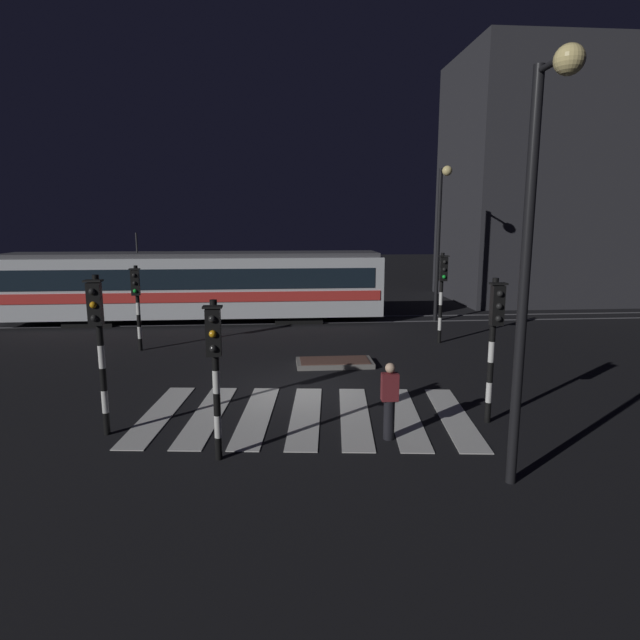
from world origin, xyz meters
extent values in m
plane|color=black|center=(0.00, 0.00, 0.00)|extent=(120.00, 120.00, 0.00)
cube|color=#59595E|center=(0.00, 9.74, 0.01)|extent=(80.00, 0.12, 0.03)
cube|color=#59595E|center=(0.00, 11.18, 0.01)|extent=(80.00, 0.12, 0.03)
cube|color=silver|center=(-3.58, -1.84, 0.01)|extent=(1.14, 4.26, 0.02)
cube|color=silver|center=(-2.39, -1.97, 0.01)|extent=(1.14, 4.26, 0.02)
cube|color=silver|center=(-1.19, -2.10, 0.01)|extent=(1.14, 4.26, 0.02)
cube|color=silver|center=(0.00, -2.22, 0.01)|extent=(1.14, 4.26, 0.02)
cube|color=silver|center=(1.19, -2.35, 0.01)|extent=(1.14, 4.26, 0.02)
cube|color=silver|center=(2.39, -2.48, 0.01)|extent=(1.14, 4.26, 0.02)
cube|color=silver|center=(3.58, -2.61, 0.01)|extent=(1.14, 4.26, 0.02)
cube|color=slate|center=(1.22, 2.34, 0.08)|extent=(2.50, 1.21, 0.16)
cube|color=brown|center=(1.22, 2.34, 0.17)|extent=(2.25, 1.09, 0.02)
cylinder|color=black|center=(-1.86, -4.48, 0.23)|extent=(0.14, 0.14, 0.46)
cylinder|color=white|center=(-1.86, -4.48, 0.69)|extent=(0.14, 0.14, 0.46)
cylinder|color=black|center=(-1.86, -4.48, 1.15)|extent=(0.14, 0.14, 0.46)
cylinder|color=white|center=(-1.86, -4.48, 1.61)|extent=(0.14, 0.14, 0.46)
cylinder|color=black|center=(-1.86, -4.48, 2.07)|extent=(0.14, 0.14, 0.46)
cylinder|color=white|center=(-1.86, -4.48, 2.53)|extent=(0.14, 0.14, 0.46)
cylinder|color=black|center=(-1.86, -4.48, 2.99)|extent=(0.14, 0.14, 0.46)
cube|color=black|center=(-1.86, -4.65, 2.62)|extent=(0.28, 0.20, 0.90)
sphere|color=black|center=(-1.86, -4.76, 2.90)|extent=(0.14, 0.14, 0.14)
sphere|color=orange|center=(-1.86, -4.76, 2.62)|extent=(0.14, 0.14, 0.14)
sphere|color=black|center=(-1.86, -4.76, 2.34)|extent=(0.14, 0.14, 0.14)
cube|color=black|center=(-1.86, -4.65, 3.11)|extent=(0.36, 0.24, 0.04)
cylinder|color=black|center=(5.65, 5.30, 0.25)|extent=(0.14, 0.14, 0.50)
cylinder|color=white|center=(5.65, 5.30, 0.75)|extent=(0.14, 0.14, 0.50)
cylinder|color=black|center=(5.65, 5.30, 1.25)|extent=(0.14, 0.14, 0.50)
cylinder|color=white|center=(5.65, 5.30, 1.74)|extent=(0.14, 0.14, 0.50)
cylinder|color=black|center=(5.65, 5.30, 2.24)|extent=(0.14, 0.14, 0.50)
cylinder|color=white|center=(5.65, 5.30, 2.74)|extent=(0.14, 0.14, 0.50)
cylinder|color=black|center=(5.65, 5.30, 3.24)|extent=(0.14, 0.14, 0.50)
cube|color=black|center=(5.65, 5.13, 2.89)|extent=(0.28, 0.20, 0.90)
sphere|color=black|center=(5.65, 5.02, 3.17)|extent=(0.14, 0.14, 0.14)
sphere|color=black|center=(5.65, 5.02, 2.89)|extent=(0.14, 0.14, 0.14)
sphere|color=green|center=(5.65, 5.02, 2.61)|extent=(0.14, 0.14, 0.14)
cube|color=black|center=(5.65, 5.13, 3.38)|extent=(0.36, 0.24, 0.04)
cylinder|color=black|center=(-5.65, 4.99, 0.22)|extent=(0.14, 0.14, 0.44)
cylinder|color=white|center=(-5.65, 4.99, 0.67)|extent=(0.14, 0.14, 0.44)
cylinder|color=black|center=(-5.65, 4.99, 1.11)|extent=(0.14, 0.14, 0.44)
cylinder|color=white|center=(-5.65, 4.99, 1.56)|extent=(0.14, 0.14, 0.44)
cylinder|color=black|center=(-5.65, 4.99, 2.00)|extent=(0.14, 0.14, 0.44)
cylinder|color=white|center=(-5.65, 4.99, 2.44)|extent=(0.14, 0.14, 0.44)
cylinder|color=black|center=(-5.65, 4.99, 2.89)|extent=(0.14, 0.14, 0.44)
cube|color=black|center=(-5.65, 4.82, 2.51)|extent=(0.28, 0.20, 0.90)
sphere|color=black|center=(-5.65, 4.71, 2.79)|extent=(0.14, 0.14, 0.14)
sphere|color=black|center=(-5.65, 4.71, 2.51)|extent=(0.14, 0.14, 0.14)
sphere|color=green|center=(-5.65, 4.71, 2.23)|extent=(0.14, 0.14, 0.14)
cube|color=black|center=(-5.65, 4.82, 3.00)|extent=(0.36, 0.24, 0.04)
cylinder|color=black|center=(-4.47, -2.99, 0.25)|extent=(0.14, 0.14, 0.51)
cylinder|color=white|center=(-4.47, -2.99, 0.76)|extent=(0.14, 0.14, 0.51)
cylinder|color=black|center=(-4.47, -2.99, 1.27)|extent=(0.14, 0.14, 0.51)
cylinder|color=white|center=(-4.47, -2.99, 1.78)|extent=(0.14, 0.14, 0.51)
cylinder|color=black|center=(-4.47, -2.99, 2.29)|extent=(0.14, 0.14, 0.51)
cylinder|color=white|center=(-4.47, -2.99, 2.80)|extent=(0.14, 0.14, 0.51)
cylinder|color=black|center=(-4.47, -2.99, 3.31)|extent=(0.14, 0.14, 0.51)
cube|color=black|center=(-4.47, -3.16, 2.96)|extent=(0.28, 0.20, 0.90)
sphere|color=black|center=(-4.47, -3.27, 3.24)|extent=(0.14, 0.14, 0.14)
sphere|color=orange|center=(-4.47, -3.27, 2.96)|extent=(0.14, 0.14, 0.14)
sphere|color=black|center=(-4.47, -3.27, 2.68)|extent=(0.14, 0.14, 0.14)
cube|color=black|center=(-4.47, -3.16, 3.45)|extent=(0.36, 0.24, 0.04)
cylinder|color=black|center=(4.26, -2.98, 0.24)|extent=(0.14, 0.14, 0.49)
cylinder|color=white|center=(4.26, -2.98, 0.73)|extent=(0.14, 0.14, 0.49)
cylinder|color=black|center=(4.26, -2.98, 1.22)|extent=(0.14, 0.14, 0.49)
cylinder|color=white|center=(4.26, -2.98, 1.71)|extent=(0.14, 0.14, 0.49)
cylinder|color=black|center=(4.26, -2.98, 2.20)|extent=(0.14, 0.14, 0.49)
cylinder|color=white|center=(4.26, -2.98, 2.69)|extent=(0.14, 0.14, 0.49)
cylinder|color=black|center=(4.26, -2.98, 3.17)|extent=(0.14, 0.14, 0.49)
cube|color=black|center=(4.26, -3.15, 2.82)|extent=(0.28, 0.20, 0.90)
sphere|color=black|center=(4.26, -3.26, 3.10)|extent=(0.14, 0.14, 0.14)
sphere|color=black|center=(4.26, -3.26, 2.82)|extent=(0.14, 0.14, 0.14)
sphere|color=black|center=(4.26, -3.26, 2.54)|extent=(0.14, 0.14, 0.14)
cube|color=black|center=(4.26, -3.15, 3.31)|extent=(0.36, 0.24, 0.04)
cylinder|color=black|center=(3.53, -5.89, 3.56)|extent=(0.18, 0.18, 7.12)
cylinder|color=black|center=(3.53, -6.34, 7.02)|extent=(0.10, 0.90, 0.10)
sphere|color=#F9E08C|center=(3.53, -6.79, 6.94)|extent=(0.44, 0.44, 0.44)
cylinder|color=black|center=(6.84, 9.79, 3.50)|extent=(0.18, 0.18, 7.00)
cylinder|color=black|center=(6.84, 9.34, 6.90)|extent=(0.10, 0.90, 0.10)
sphere|color=#F9E08C|center=(6.84, 8.89, 6.82)|extent=(0.44, 0.44, 0.44)
cube|color=silver|center=(-4.35, 10.46, 1.70)|extent=(17.16, 2.50, 2.70)
cube|color=red|center=(-4.35, 9.19, 1.35)|extent=(16.82, 0.04, 0.44)
cube|color=red|center=(-4.35, 11.73, 1.35)|extent=(16.82, 0.04, 0.44)
cube|color=black|center=(-4.35, 9.20, 2.15)|extent=(16.30, 0.03, 0.90)
cube|color=#4C4C51|center=(-4.35, 10.46, 3.15)|extent=(16.82, 2.30, 0.20)
cylinder|color=#262628|center=(-6.92, 10.46, 3.65)|extent=(0.08, 0.08, 1.00)
cube|color=black|center=(0.37, 10.46, 0.17)|extent=(2.20, 2.00, 0.35)
cube|color=black|center=(-9.07, 10.46, 0.17)|extent=(2.20, 2.00, 0.35)
sphere|color=#F9F2CC|center=(4.28, 10.46, 1.30)|extent=(0.24, 0.24, 0.24)
cylinder|color=black|center=(1.73, -3.76, 0.44)|extent=(0.24, 0.24, 0.88)
cube|color=maroon|center=(1.73, -3.76, 1.18)|extent=(0.36, 0.22, 0.60)
sphere|color=beige|center=(1.73, -3.76, 1.60)|extent=(0.22, 0.22, 0.22)
cube|color=#2D2D33|center=(15.79, 16.46, 6.97)|extent=(11.87, 8.00, 13.94)
camera|label=1|loc=(-0.69, -14.62, 4.69)|focal=30.10mm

